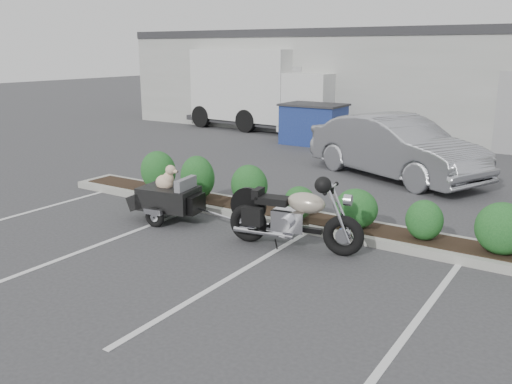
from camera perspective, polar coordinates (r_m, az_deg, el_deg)
The scene contains 8 objects.
ground at distance 9.20m, azimuth -6.57°, elevation -5.99°, with size 90.00×90.00×0.00m, color #38383A.
planter_kerb at distance 10.38m, azimuth 5.49°, elevation -3.07°, with size 12.00×1.00×0.15m, color #9E9E93.
building at distance 24.26m, azimuth 20.22°, elevation 10.98°, with size 26.00×10.00×4.00m, color #9EA099.
motorcycle at distance 9.02m, azimuth 3.96°, elevation -2.70°, with size 2.36×0.94×1.36m.
pet_trailer at distance 10.63m, azimuth -9.23°, elevation -0.52°, with size 1.91×1.09×1.13m.
sedan at distance 14.43m, azimuth 14.46°, elevation 4.60°, with size 1.71×4.90×1.61m, color #A6A7AD.
dumpster at distance 19.18m, azimuth 6.07°, elevation 7.15°, with size 2.15×1.47×1.41m.
delivery_truck at distance 22.59m, azimuth 1.07°, elevation 10.51°, with size 7.22×2.92×3.24m.
Camera 1 is at (5.54, -6.58, 3.25)m, focal length 38.00 mm.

